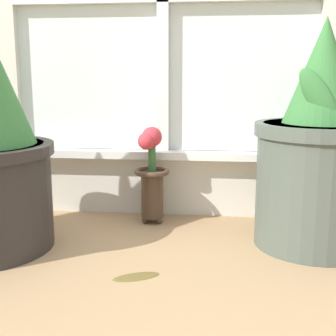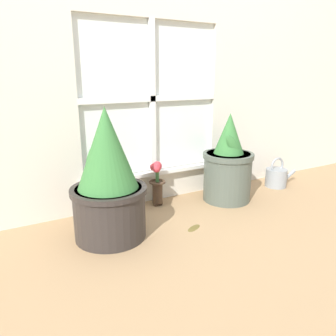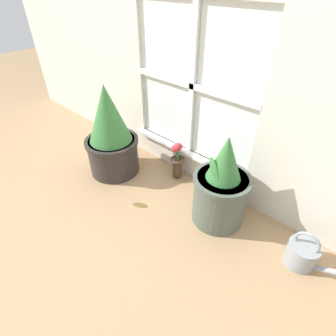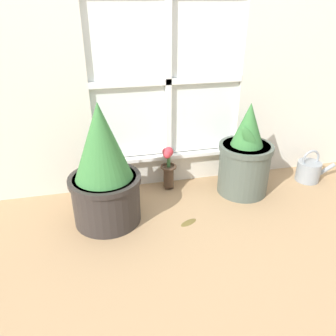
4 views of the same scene
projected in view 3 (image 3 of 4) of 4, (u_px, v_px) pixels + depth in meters
ground_plane at (138, 207)px, 1.76m from camera, size 10.00×10.00×0.00m
potted_plant_left at (111, 136)px, 1.91m from camera, size 0.40×0.40×0.69m
potted_plant_right at (221, 189)px, 1.54m from camera, size 0.34×0.34×0.60m
flower_vase at (177, 159)px, 1.92m from camera, size 0.11×0.11×0.30m
watering_can at (303, 254)px, 1.38m from camera, size 0.29×0.16×0.23m
fallen_leaf at (140, 205)px, 1.77m from camera, size 0.12×0.09×0.01m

